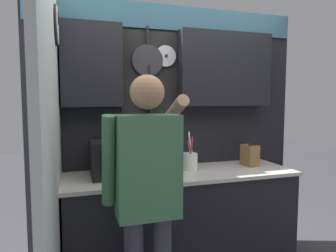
# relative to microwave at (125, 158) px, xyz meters

# --- Properties ---
(base_cabinet_counter) EXTENTS (1.94, 0.62, 0.93)m
(base_cabinet_counter) POSITION_rel_microwave_xyz_m (0.47, -0.05, -0.61)
(base_cabinet_counter) COLOR black
(base_cabinet_counter) RESTS_ON ground_plane
(back_wall_unit) EXTENTS (2.51, 0.20, 2.39)m
(back_wall_unit) POSITION_rel_microwave_xyz_m (0.50, 0.23, 0.39)
(back_wall_unit) COLOR black
(back_wall_unit) RESTS_ON ground_plane
(side_wall) EXTENTS (0.07, 1.60, 2.39)m
(side_wall) POSITION_rel_microwave_xyz_m (-0.51, -0.44, 0.13)
(side_wall) COLOR silver
(side_wall) RESTS_ON ground_plane
(microwave) EXTENTS (0.54, 0.35, 0.29)m
(microwave) POSITION_rel_microwave_xyz_m (0.00, 0.00, 0.00)
(microwave) COLOR black
(microwave) RESTS_ON base_cabinet_counter
(knife_block) EXTENTS (0.12, 0.16, 0.27)m
(knife_block) POSITION_rel_microwave_xyz_m (1.16, 0.00, -0.04)
(knife_block) COLOR brown
(knife_block) RESTS_ON base_cabinet_counter
(utensil_crock) EXTENTS (0.13, 0.13, 0.34)m
(utensil_crock) POSITION_rel_microwave_xyz_m (0.57, 0.00, -0.06)
(utensil_crock) COLOR white
(utensil_crock) RESTS_ON base_cabinet_counter
(person) EXTENTS (0.54, 0.64, 1.69)m
(person) POSITION_rel_microwave_xyz_m (0.04, -0.63, -0.07)
(person) COLOR #383842
(person) RESTS_ON ground_plane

